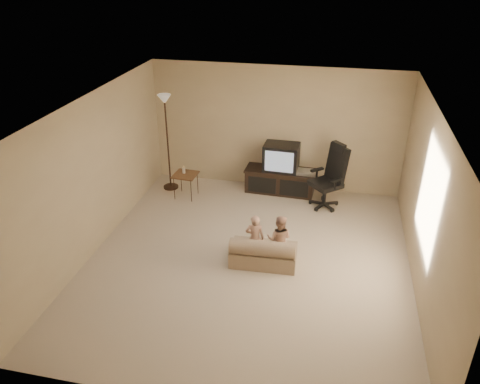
# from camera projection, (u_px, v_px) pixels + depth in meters

# --- Properties ---
(floor) EXTENTS (5.50, 5.50, 0.00)m
(floor) POSITION_uv_depth(u_px,v_px,m) (248.00, 260.00, 7.45)
(floor) COLOR #AFA08B
(floor) RESTS_ON ground
(room_shell) EXTENTS (5.50, 5.50, 5.50)m
(room_shell) POSITION_uv_depth(u_px,v_px,m) (249.00, 174.00, 6.75)
(room_shell) COLOR white
(room_shell) RESTS_ON floor
(tv_stand) EXTENTS (1.44, 0.58, 1.02)m
(tv_stand) POSITION_uv_depth(u_px,v_px,m) (281.00, 173.00, 9.39)
(tv_stand) COLOR black
(tv_stand) RESTS_ON floor
(office_chair) EXTENTS (0.82, 0.82, 1.26)m
(office_chair) POSITION_uv_depth(u_px,v_px,m) (329.00, 184.00, 8.85)
(office_chair) COLOR black
(office_chair) RESTS_ON floor
(side_table) EXTENTS (0.47, 0.47, 0.67)m
(side_table) POSITION_uv_depth(u_px,v_px,m) (185.00, 175.00, 9.17)
(side_table) COLOR brown
(side_table) RESTS_ON floor
(floor_lamp) EXTENTS (0.31, 0.31, 1.97)m
(floor_lamp) POSITION_uv_depth(u_px,v_px,m) (166.00, 122.00, 9.08)
(floor_lamp) COLOR #301E15
(floor_lamp) RESTS_ON floor
(child_sofa) EXTENTS (1.04, 0.62, 0.50)m
(child_sofa) POSITION_uv_depth(u_px,v_px,m) (263.00, 253.00, 7.27)
(child_sofa) COLOR gray
(child_sofa) RESTS_ON floor
(toddler_left) EXTENTS (0.32, 0.25, 0.82)m
(toddler_left) POSITION_uv_depth(u_px,v_px,m) (255.00, 238.00, 7.27)
(toddler_left) COLOR tan
(toddler_left) RESTS_ON floor
(toddler_right) EXTENTS (0.41, 0.24, 0.82)m
(toddler_right) POSITION_uv_depth(u_px,v_px,m) (279.00, 239.00, 7.24)
(toddler_right) COLOR tan
(toddler_right) RESTS_ON floor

